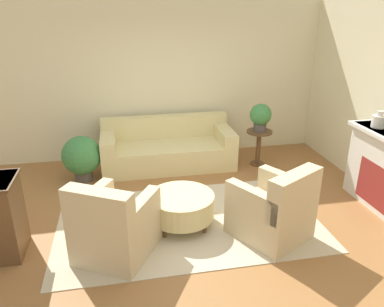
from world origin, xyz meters
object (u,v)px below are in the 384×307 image
vase_mantel_near (379,121)px  side_table (259,142)px  potted_plant_floor (82,156)px  couch (168,149)px  armchair_right (274,211)px  armchair_left (114,228)px  ottoman_table (181,206)px  potted_plant_on_side_table (260,116)px

vase_mantel_near → side_table: bearing=128.0°
potted_plant_floor → couch: bearing=14.1°
armchair_right → armchair_left: bearing=180.0°
couch → ottoman_table: 1.96m
armchair_left → potted_plant_floor: armchair_left is taller
potted_plant_on_side_table → side_table: bearing=90.0°
armchair_left → potted_plant_on_side_table: 3.34m
ottoman_table → potted_plant_on_side_table: 2.43m
ottoman_table → side_table: 2.35m
side_table → potted_plant_on_side_table: bearing=-90.0°
potted_plant_on_side_table → ottoman_table: bearing=-134.8°
armchair_left → potted_plant_on_side_table: (2.50, 2.16, 0.53)m
couch → armchair_right: (0.96, -2.45, 0.07)m
side_table → potted_plant_on_side_table: size_ratio=1.32×
couch → ottoman_table: bearing=-92.5°
ottoman_table → potted_plant_floor: bearing=129.9°
vase_mantel_near → ottoman_table: bearing=-175.8°
side_table → potted_plant_floor: bearing=-178.7°
ottoman_table → vase_mantel_near: bearing=4.2°
couch → ottoman_table: couch is taller
couch → armchair_right: bearing=-68.6°
armchair_left → vase_mantel_near: size_ratio=4.65×
ottoman_table → armchair_left: bearing=-149.8°
couch → vase_mantel_near: vase_mantel_near is taller
couch → potted_plant_on_side_table: size_ratio=4.74×
couch → side_table: (1.57, -0.29, 0.12)m
armchair_right → vase_mantel_near: bearing=21.7°
side_table → potted_plant_floor: size_ratio=0.85×
armchair_right → potted_plant_on_side_table: (0.61, 2.16, 0.53)m
potted_plant_on_side_table → armchair_right: bearing=-105.8°
couch → armchair_left: armchair_left is taller
ottoman_table → vase_mantel_near: 2.95m
couch → armchair_right: armchair_right is taller
armchair_left → couch: bearing=69.2°
armchair_left → ottoman_table: bearing=30.2°
armchair_left → side_table: 3.30m
side_table → ottoman_table: bearing=-134.8°
couch → vase_mantel_near: size_ratio=9.69×
armchair_right → ottoman_table: 1.16m
vase_mantel_near → potted_plant_floor: 4.43m
armchair_left → ottoman_table: size_ratio=1.28×
armchair_right → potted_plant_floor: (-2.38, 2.09, 0.05)m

